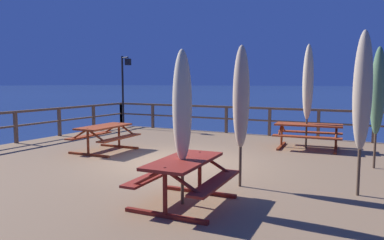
{
  "coord_description": "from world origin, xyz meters",
  "views": [
    {
      "loc": [
        4.55,
        -7.9,
        2.64
      ],
      "look_at": [
        0.0,
        0.86,
        1.61
      ],
      "focal_mm": 33.72,
      "sensor_mm": 36.0,
      "label": 1
    }
  ],
  "objects_px": {
    "picnic_table_back_left": "(104,133)",
    "patio_umbrella_tall_mid_left": "(362,92)",
    "patio_umbrella_short_mid": "(378,92)",
    "patio_umbrella_short_back": "(182,107)",
    "patio_umbrella_short_front": "(241,98)",
    "picnic_table_back_right": "(308,131)",
    "patio_umbrella_tall_back_left": "(308,83)",
    "picnic_table_mid_right": "(184,172)",
    "lamp_post_hooked": "(125,81)"
  },
  "relations": [
    {
      "from": "picnic_table_back_left",
      "to": "patio_umbrella_tall_mid_left",
      "type": "bearing_deg",
      "value": -9.46
    },
    {
      "from": "picnic_table_back_left",
      "to": "patio_umbrella_short_mid",
      "type": "bearing_deg",
      "value": 10.46
    },
    {
      "from": "patio_umbrella_short_back",
      "to": "patio_umbrella_short_front",
      "type": "distance_m",
      "value": 1.52
    },
    {
      "from": "picnic_table_back_right",
      "to": "patio_umbrella_tall_back_left",
      "type": "distance_m",
      "value": 1.47
    },
    {
      "from": "picnic_table_mid_right",
      "to": "patio_umbrella_tall_back_left",
      "type": "distance_m",
      "value": 6.47
    },
    {
      "from": "patio_umbrella_tall_mid_left",
      "to": "patio_umbrella_short_back",
      "type": "bearing_deg",
      "value": -144.14
    },
    {
      "from": "picnic_table_back_right",
      "to": "patio_umbrella_short_front",
      "type": "bearing_deg",
      "value": -95.52
    },
    {
      "from": "picnic_table_back_left",
      "to": "patio_umbrella_tall_back_left",
      "type": "xyz_separation_m",
      "value": [
        5.21,
        3.22,
        1.47
      ]
    },
    {
      "from": "picnic_table_back_left",
      "to": "patio_umbrella_tall_mid_left",
      "type": "height_order",
      "value": "patio_umbrella_tall_mid_left"
    },
    {
      "from": "patio_umbrella_short_back",
      "to": "patio_umbrella_tall_back_left",
      "type": "xyz_separation_m",
      "value": [
        0.91,
        6.23,
        0.39
      ]
    },
    {
      "from": "lamp_post_hooked",
      "to": "picnic_table_back_right",
      "type": "bearing_deg",
      "value": -10.33
    },
    {
      "from": "patio_umbrella_short_back",
      "to": "patio_umbrella_short_mid",
      "type": "height_order",
      "value": "patio_umbrella_short_mid"
    },
    {
      "from": "picnic_table_back_left",
      "to": "patio_umbrella_tall_back_left",
      "type": "bearing_deg",
      "value": 31.73
    },
    {
      "from": "patio_umbrella_tall_back_left",
      "to": "picnic_table_back_left",
      "type": "bearing_deg",
      "value": -148.27
    },
    {
      "from": "patio_umbrella_tall_back_left",
      "to": "lamp_post_hooked",
      "type": "relative_size",
      "value": 1.0
    },
    {
      "from": "patio_umbrella_tall_back_left",
      "to": "patio_umbrella_tall_mid_left",
      "type": "bearing_deg",
      "value": -69.05
    },
    {
      "from": "picnic_table_back_left",
      "to": "patio_umbrella_tall_back_left",
      "type": "relative_size",
      "value": 0.58
    },
    {
      "from": "lamp_post_hooked",
      "to": "picnic_table_mid_right",
      "type": "bearing_deg",
      "value": -46.91
    },
    {
      "from": "picnic_table_back_left",
      "to": "lamp_post_hooked",
      "type": "xyz_separation_m",
      "value": [
        -2.9,
        4.72,
        1.56
      ]
    },
    {
      "from": "patio_umbrella_short_back",
      "to": "patio_umbrella_short_front",
      "type": "xyz_separation_m",
      "value": [
        0.5,
        1.43,
        0.11
      ]
    },
    {
      "from": "patio_umbrella_tall_back_left",
      "to": "patio_umbrella_short_front",
      "type": "relative_size",
      "value": 1.16
    },
    {
      "from": "patio_umbrella_short_front",
      "to": "lamp_post_hooked",
      "type": "relative_size",
      "value": 0.86
    },
    {
      "from": "patio_umbrella_tall_back_left",
      "to": "lamp_post_hooked",
      "type": "bearing_deg",
      "value": 169.55
    },
    {
      "from": "patio_umbrella_tall_back_left",
      "to": "patio_umbrella_short_mid",
      "type": "distance_m",
      "value": 2.7
    },
    {
      "from": "picnic_table_back_left",
      "to": "patio_umbrella_tall_mid_left",
      "type": "distance_m",
      "value": 7.1
    },
    {
      "from": "picnic_table_mid_right",
      "to": "patio_umbrella_short_back",
      "type": "height_order",
      "value": "patio_umbrella_short_back"
    },
    {
      "from": "picnic_table_back_left",
      "to": "patio_umbrella_short_back",
      "type": "xyz_separation_m",
      "value": [
        4.3,
        -3.01,
        1.08
      ]
    },
    {
      "from": "patio_umbrella_short_back",
      "to": "patio_umbrella_tall_mid_left",
      "type": "xyz_separation_m",
      "value": [
        2.58,
        1.87,
        0.24
      ]
    },
    {
      "from": "picnic_table_back_right",
      "to": "patio_umbrella_tall_mid_left",
      "type": "height_order",
      "value": "patio_umbrella_tall_mid_left"
    },
    {
      "from": "patio_umbrella_short_mid",
      "to": "picnic_table_back_left",
      "type": "bearing_deg",
      "value": -169.54
    },
    {
      "from": "picnic_table_back_left",
      "to": "patio_umbrella_tall_mid_left",
      "type": "xyz_separation_m",
      "value": [
        6.88,
        -1.15,
        1.31
      ]
    },
    {
      "from": "patio_umbrella_tall_mid_left",
      "to": "lamp_post_hooked",
      "type": "relative_size",
      "value": 0.92
    },
    {
      "from": "picnic_table_back_right",
      "to": "patio_umbrella_short_mid",
      "type": "relative_size",
      "value": 0.72
    },
    {
      "from": "patio_umbrella_short_back",
      "to": "patio_umbrella_tall_mid_left",
      "type": "height_order",
      "value": "patio_umbrella_tall_mid_left"
    },
    {
      "from": "picnic_table_back_right",
      "to": "patio_umbrella_tall_back_left",
      "type": "height_order",
      "value": "patio_umbrella_tall_back_left"
    },
    {
      "from": "patio_umbrella_tall_back_left",
      "to": "patio_umbrella_short_front",
      "type": "height_order",
      "value": "patio_umbrella_tall_back_left"
    },
    {
      "from": "picnic_table_mid_right",
      "to": "patio_umbrella_short_mid",
      "type": "relative_size",
      "value": 0.61
    },
    {
      "from": "picnic_table_back_left",
      "to": "patio_umbrella_short_back",
      "type": "bearing_deg",
      "value": -35.02
    },
    {
      "from": "picnic_table_back_left",
      "to": "lamp_post_hooked",
      "type": "relative_size",
      "value": 0.58
    },
    {
      "from": "picnic_table_mid_right",
      "to": "patio_umbrella_tall_mid_left",
      "type": "bearing_deg",
      "value": 36.22
    },
    {
      "from": "patio_umbrella_tall_mid_left",
      "to": "patio_umbrella_short_mid",
      "type": "xyz_separation_m",
      "value": [
        0.23,
        2.46,
        -0.05
      ]
    },
    {
      "from": "picnic_table_back_right",
      "to": "lamp_post_hooked",
      "type": "xyz_separation_m",
      "value": [
        -8.16,
        1.49,
        1.55
      ]
    },
    {
      "from": "patio_umbrella_short_back",
      "to": "patio_umbrella_short_mid",
      "type": "xyz_separation_m",
      "value": [
        2.81,
        4.33,
        0.19
      ]
    },
    {
      "from": "picnic_table_back_right",
      "to": "picnic_table_back_left",
      "type": "distance_m",
      "value": 6.17
    },
    {
      "from": "lamp_post_hooked",
      "to": "patio_umbrella_short_back",
      "type": "bearing_deg",
      "value": -47.04
    },
    {
      "from": "patio_umbrella_short_front",
      "to": "lamp_post_hooked",
      "type": "distance_m",
      "value": 9.95
    },
    {
      "from": "picnic_table_mid_right",
      "to": "lamp_post_hooked",
      "type": "relative_size",
      "value": 0.55
    },
    {
      "from": "picnic_table_back_right",
      "to": "patio_umbrella_short_back",
      "type": "xyz_separation_m",
      "value": [
        -0.96,
        -6.24,
        1.07
      ]
    },
    {
      "from": "patio_umbrella_short_mid",
      "to": "patio_umbrella_short_front",
      "type": "height_order",
      "value": "patio_umbrella_short_mid"
    },
    {
      "from": "patio_umbrella_tall_back_left",
      "to": "patio_umbrella_short_back",
      "type": "bearing_deg",
      "value": -98.31
    }
  ]
}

